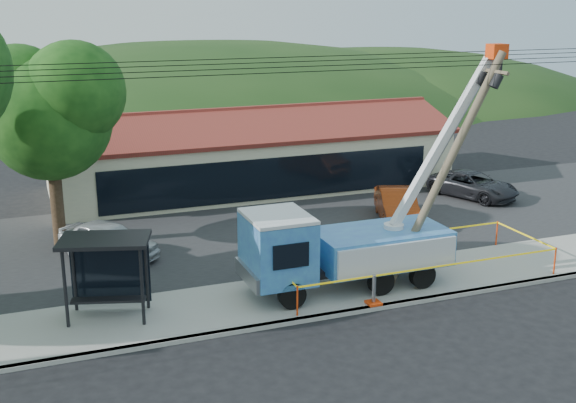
{
  "coord_description": "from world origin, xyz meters",
  "views": [
    {
      "loc": [
        -8.35,
        -18.58,
        10.54
      ],
      "look_at": [
        0.65,
        5.0,
        3.41
      ],
      "focal_mm": 45.0,
      "sensor_mm": 36.0,
      "label": 1
    }
  ],
  "objects_px": {
    "leaning_pole": "(450,159)",
    "car_dark": "(472,199)",
    "car_silver": "(110,260)",
    "utility_truck": "(341,245)",
    "car_red": "(396,223)",
    "bus_shelter": "(107,258)"
  },
  "relations": [
    {
      "from": "bus_shelter",
      "to": "car_silver",
      "type": "distance_m",
      "value": 6.35
    },
    {
      "from": "car_red",
      "to": "car_dark",
      "type": "distance_m",
      "value": 6.46
    },
    {
      "from": "utility_truck",
      "to": "car_silver",
      "type": "bearing_deg",
      "value": 139.55
    },
    {
      "from": "bus_shelter",
      "to": "car_silver",
      "type": "height_order",
      "value": "bus_shelter"
    },
    {
      "from": "leaning_pole",
      "to": "car_dark",
      "type": "height_order",
      "value": "leaning_pole"
    },
    {
      "from": "car_silver",
      "to": "car_red",
      "type": "bearing_deg",
      "value": -39.04
    },
    {
      "from": "utility_truck",
      "to": "bus_shelter",
      "type": "distance_m",
      "value": 8.36
    },
    {
      "from": "bus_shelter",
      "to": "car_red",
      "type": "distance_m",
      "value": 15.84
    },
    {
      "from": "utility_truck",
      "to": "car_dark",
      "type": "height_order",
      "value": "utility_truck"
    },
    {
      "from": "utility_truck",
      "to": "car_red",
      "type": "relative_size",
      "value": 2.11
    },
    {
      "from": "utility_truck",
      "to": "leaning_pole",
      "type": "xyz_separation_m",
      "value": [
        4.11,
        -0.55,
        3.04
      ]
    },
    {
      "from": "car_silver",
      "to": "car_dark",
      "type": "height_order",
      "value": "car_silver"
    },
    {
      "from": "utility_truck",
      "to": "leaning_pole",
      "type": "bearing_deg",
      "value": -7.68
    },
    {
      "from": "utility_truck",
      "to": "car_red",
      "type": "distance_m",
      "value": 9.24
    },
    {
      "from": "car_dark",
      "to": "bus_shelter",
      "type": "bearing_deg",
      "value": -179.65
    },
    {
      "from": "car_silver",
      "to": "car_red",
      "type": "relative_size",
      "value": 0.94
    },
    {
      "from": "utility_truck",
      "to": "car_dark",
      "type": "xyz_separation_m",
      "value": [
        12.11,
        9.08,
        -1.8
      ]
    },
    {
      "from": "utility_truck",
      "to": "car_silver",
      "type": "distance_m",
      "value": 10.15
    },
    {
      "from": "leaning_pole",
      "to": "car_dark",
      "type": "xyz_separation_m",
      "value": [
        8.0,
        9.63,
        -4.85
      ]
    },
    {
      "from": "car_red",
      "to": "car_dark",
      "type": "xyz_separation_m",
      "value": [
        6.0,
        2.39,
        0.0
      ]
    },
    {
      "from": "utility_truck",
      "to": "bus_shelter",
      "type": "relative_size",
      "value": 3.06
    },
    {
      "from": "car_silver",
      "to": "leaning_pole",
      "type": "bearing_deg",
      "value": -70.9
    }
  ]
}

